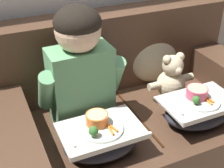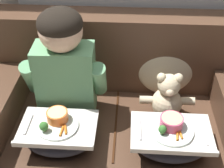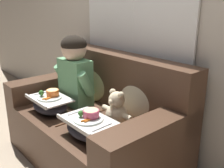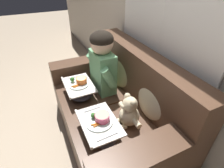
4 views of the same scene
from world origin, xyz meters
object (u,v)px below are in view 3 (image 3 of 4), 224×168
Objects in this scene: throw_pillow_behind_teddy at (137,96)px; lap_tray_teddy at (88,127)px; child_figure at (75,68)px; lap_tray_child at (50,104)px; couch at (97,124)px; teddy_bear at (116,111)px; throw_pillow_behind_child at (95,80)px.

lap_tray_teddy is at bearing -90.05° from throw_pillow_behind_teddy.
lap_tray_teddy is (0.59, -0.28, -0.29)m from child_figure.
lap_tray_teddy is (0.59, -0.00, 0.00)m from lap_tray_child.
couch is 3.87× the size of lap_tray_teddy.
couch is 0.38m from teddy_bear.
throw_pillow_behind_child is 0.64× the size of child_figure.
throw_pillow_behind_teddy is 0.58× the size of child_figure.
throw_pillow_behind_teddy is at bearing 0.00° from throw_pillow_behind_child.
throw_pillow_behind_teddy is 1.20× the size of teddy_bear.
teddy_bear is at bearing -21.35° from throw_pillow_behind_child.
teddy_bear is at bearing -89.98° from throw_pillow_behind_teddy.
lap_tray_teddy is at bearing -90.10° from teddy_bear.
couch is 0.47m from throw_pillow_behind_child.
couch reaches higher than teddy_bear.
child_figure reaches higher than throw_pillow_behind_child.
lap_tray_teddy is (0.29, -0.30, 0.19)m from couch.
throw_pillow_behind_teddy is (0.59, 0.00, 0.00)m from throw_pillow_behind_child.
throw_pillow_behind_teddy is 0.93× the size of lap_tray_teddy.
throw_pillow_behind_teddy is at bearing 90.02° from teddy_bear.
throw_pillow_behind_teddy is 0.52m from lap_tray_teddy.
teddy_bear is (0.59, -0.23, -0.07)m from throw_pillow_behind_child.
throw_pillow_behind_teddy reaches higher than teddy_bear.
throw_pillow_behind_teddy is at bearing 21.10° from child_figure.
teddy_bear is at bearing -0.29° from child_figure.
child_figure is 0.63m from teddy_bear.
throw_pillow_behind_teddy is at bearing 40.54° from lap_tray_child.
child_figure is at bearing -89.99° from throw_pillow_behind_child.
couch is 0.56m from child_figure.
child_figure reaches higher than lap_tray_child.
couch is at bearing -34.51° from throw_pillow_behind_child.
throw_pillow_behind_teddy is at bearing 89.95° from lap_tray_teddy.
couch is 4.18× the size of throw_pillow_behind_teddy.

